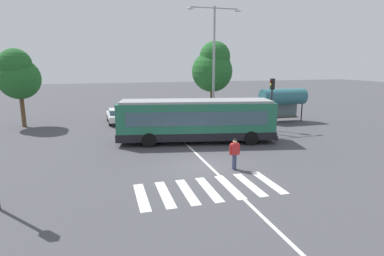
# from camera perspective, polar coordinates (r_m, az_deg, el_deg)

# --- Properties ---
(ground_plane) EXTENTS (160.00, 160.00, 0.00)m
(ground_plane) POSITION_cam_1_polar(r_m,az_deg,el_deg) (17.19, 2.54, -7.07)
(ground_plane) COLOR #47474C
(city_transit_bus) EXTENTS (11.48, 4.70, 3.06)m
(city_transit_bus) POSITION_cam_1_polar(r_m,az_deg,el_deg) (22.00, 0.78, 1.40)
(city_transit_bus) COLOR black
(city_transit_bus) RESTS_ON ground_plane
(pedestrian_crossing_street) EXTENTS (0.58, 0.34, 1.72)m
(pedestrian_crossing_street) POSITION_cam_1_polar(r_m,az_deg,el_deg) (16.50, 7.90, -4.47)
(pedestrian_crossing_street) COLOR #333856
(pedestrian_crossing_street) RESTS_ON ground_plane
(parked_car_white) EXTENTS (2.03, 4.58, 1.35)m
(parked_car_white) POSITION_cam_1_polar(r_m,az_deg,el_deg) (30.33, -13.61, 2.37)
(parked_car_white) COLOR black
(parked_car_white) RESTS_ON ground_plane
(parked_car_charcoal) EXTENTS (1.98, 4.56, 1.35)m
(parked_car_charcoal) POSITION_cam_1_polar(r_m,az_deg,el_deg) (30.21, -8.34, 2.54)
(parked_car_charcoal) COLOR black
(parked_car_charcoal) RESTS_ON ground_plane
(parked_car_champagne) EXTENTS (1.97, 4.55, 1.35)m
(parked_car_champagne) POSITION_cam_1_polar(r_m,az_deg,el_deg) (30.41, -3.28, 2.71)
(parked_car_champagne) COLOR black
(parked_car_champagne) RESTS_ON ground_plane
(parked_car_silver) EXTENTS (1.93, 4.53, 1.35)m
(parked_car_silver) POSITION_cam_1_polar(r_m,az_deg,el_deg) (31.78, 1.16, 3.12)
(parked_car_silver) COLOR black
(parked_car_silver) RESTS_ON ground_plane
(traffic_light_far_corner) EXTENTS (0.33, 0.32, 4.37)m
(traffic_light_far_corner) POSITION_cam_1_polar(r_m,az_deg,el_deg) (26.70, 14.57, 5.82)
(traffic_light_far_corner) COLOR #28282B
(traffic_light_far_corner) RESTS_ON ground_plane
(bus_stop_shelter) EXTENTS (4.50, 1.54, 3.25)m
(bus_stop_shelter) POSITION_cam_1_polar(r_m,az_deg,el_deg) (30.91, 16.51, 5.48)
(bus_stop_shelter) COLOR #28282B
(bus_stop_shelter) RESTS_ON ground_plane
(twin_arm_street_lamp) EXTENTS (4.86, 0.32, 10.33)m
(twin_arm_street_lamp) POSITION_cam_1_polar(r_m,az_deg,el_deg) (27.43, 4.10, 13.25)
(twin_arm_street_lamp) COLOR #939399
(twin_arm_street_lamp) RESTS_ON ground_plane
(background_tree_left) EXTENTS (3.58, 3.58, 6.89)m
(background_tree_left) POSITION_cam_1_polar(r_m,az_deg,el_deg) (31.04, -29.55, 8.60)
(background_tree_left) COLOR brown
(background_tree_left) RESTS_ON ground_plane
(background_tree_right) EXTENTS (4.65, 4.65, 8.09)m
(background_tree_right) POSITION_cam_1_polar(r_m,az_deg,el_deg) (35.75, 3.90, 11.18)
(background_tree_right) COLOR brown
(background_tree_right) RESTS_ON ground_plane
(crosswalk_painted_stripes) EXTENTS (6.51, 2.90, 0.01)m
(crosswalk_painted_stripes) POSITION_cam_1_polar(r_m,az_deg,el_deg) (14.21, 3.14, -11.22)
(crosswalk_painted_stripes) COLOR silver
(crosswalk_painted_stripes) RESTS_ON ground_plane
(lane_center_line) EXTENTS (0.16, 24.00, 0.01)m
(lane_center_line) POSITION_cam_1_polar(r_m,az_deg,el_deg) (19.06, 1.20, -5.15)
(lane_center_line) COLOR silver
(lane_center_line) RESTS_ON ground_plane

